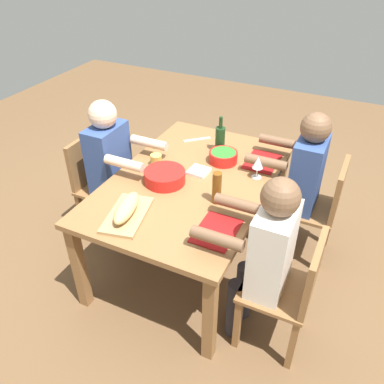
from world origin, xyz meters
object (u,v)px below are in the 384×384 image
serving_bowl_pasta (165,176)px  diner_far_right (265,252)px  chair_near_center (98,181)px  diner_near_center (114,163)px  napkin_stack (199,171)px  beer_bottle (217,188)px  cutting_board (127,215)px  cup_near_center (156,160)px  diner_far_left (300,176)px  bread_loaf (126,208)px  chair_far_left (320,206)px  serving_bowl_greens (223,156)px  dining_table (192,189)px  chair_far_right (291,288)px  wine_bottle (220,139)px  wine_glass (258,163)px

serving_bowl_pasta → diner_far_right: bearing=68.2°
chair_near_center → diner_near_center: diner_near_center is taller
diner_near_center → napkin_stack: size_ratio=8.57×
chair_near_center → diner_far_right: 1.61m
beer_bottle → cutting_board: bearing=-49.4°
beer_bottle → napkin_stack: (-0.27, -0.25, -0.10)m
serving_bowl_pasta → cutting_board: bearing=-3.3°
chair_near_center → cup_near_center: 0.61m
chair_near_center → serving_bowl_pasta: (0.11, 0.70, 0.31)m
beer_bottle → cup_near_center: size_ratio=2.56×
diner_far_left → bread_loaf: size_ratio=3.75×
chair_near_center → diner_near_center: 0.28m
chair_far_left → bread_loaf: size_ratio=2.66×
chair_far_left → bread_loaf: (1.00, -1.04, 0.32)m
cutting_board → bread_loaf: bread_loaf is taller
serving_bowl_greens → serving_bowl_pasta: size_ratio=0.75×
cup_near_center → napkin_stack: 0.33m
chair_near_center → cutting_board: size_ratio=2.12×
chair_near_center → serving_bowl_greens: chair_near_center is taller
diner_far_left → cutting_board: bearing=-40.5°
dining_table → chair_near_center: bearing=-90.0°
chair_far_right → dining_table: bearing=-117.5°
diner_far_right → diner_near_center: bearing=-108.3°
chair_far_left → beer_bottle: size_ratio=3.86×
serving_bowl_pasta → cup_near_center: bearing=-135.9°
cutting_board → bread_loaf: 0.06m
dining_table → chair_far_right: bearing=62.5°
serving_bowl_pasta → wine_bottle: size_ratio=0.98×
wine_bottle → bread_loaf: bearing=-11.1°
wine_glass → cutting_board: bearing=-37.1°
serving_bowl_pasta → beer_bottle: bearing=81.5°
chair_far_left → diner_far_right: diner_far_right is taller
dining_table → cup_near_center: size_ratio=18.86×
diner_far_left → serving_bowl_greens: size_ratio=5.63×
diner_far_right → cup_near_center: diner_far_right is taller
wine_glass → napkin_stack: wine_glass is taller
cutting_board → bread_loaf: (0.00, 0.00, 0.06)m
diner_near_center → bread_loaf: (0.55, 0.49, 0.11)m
chair_far_right → wine_bottle: 1.29m
serving_bowl_greens → cutting_board: 0.92m
beer_bottle → napkin_stack: 0.38m
bread_loaf → cup_near_center: 0.63m
chair_far_left → beer_bottle: beer_bottle is taller
napkin_stack → serving_bowl_greens: bearing=155.7°
cup_near_center → diner_far_right: bearing=63.1°
beer_bottle → napkin_stack: beer_bottle is taller
diner_far_left → dining_table: bearing=-56.5°
dining_table → cutting_board: 0.59m
chair_far_left → wine_glass: wine_glass is taller
serving_bowl_pasta → bread_loaf: 0.44m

